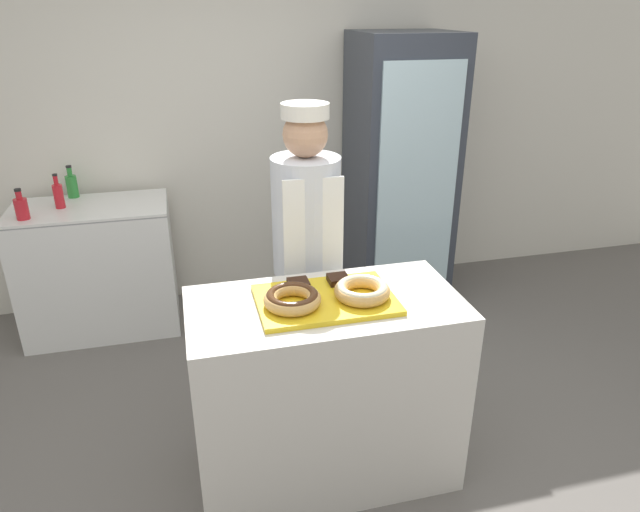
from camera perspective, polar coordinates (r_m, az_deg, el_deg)
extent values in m
plane|color=#66605B|center=(3.09, 0.48, -20.31)|extent=(14.00, 14.00, 0.00)
cube|color=silver|center=(4.38, -6.68, 13.17)|extent=(8.00, 0.06, 2.70)
cube|color=beige|center=(2.78, 0.52, -13.27)|extent=(1.22, 0.62, 0.95)
cube|color=yellow|center=(2.52, 0.56, -4.40)|extent=(0.60, 0.41, 0.02)
torus|color=tan|center=(2.43, -2.79, -4.33)|extent=(0.25, 0.25, 0.06)
torus|color=#472814|center=(2.43, -2.80, -3.99)|extent=(0.22, 0.22, 0.04)
torus|color=tan|center=(2.51, 4.24, -3.50)|extent=(0.25, 0.25, 0.06)
torus|color=beige|center=(2.50, 4.25, -3.16)|extent=(0.22, 0.22, 0.04)
cube|color=black|center=(2.59, -2.18, -2.79)|extent=(0.09, 0.09, 0.03)
cube|color=black|center=(2.63, 1.84, -2.34)|extent=(0.09, 0.09, 0.03)
cylinder|color=#4C4C51|center=(3.29, -1.27, -7.99)|extent=(0.26, 0.26, 0.83)
cylinder|color=silver|center=(2.97, -1.40, 4.01)|extent=(0.36, 0.36, 0.62)
cube|color=white|center=(2.99, -0.61, -4.37)|extent=(0.30, 0.02, 1.31)
sphere|color=tan|center=(2.86, -1.48, 12.04)|extent=(0.23, 0.23, 0.23)
cylinder|color=white|center=(2.83, -1.51, 14.32)|extent=(0.24, 0.24, 0.07)
cube|color=#333842|center=(4.35, 7.92, 8.21)|extent=(0.70, 0.66, 1.99)
cube|color=silver|center=(4.04, 9.73, 7.45)|extent=(0.58, 0.02, 1.59)
cube|color=white|center=(4.28, -21.26, -1.16)|extent=(1.02, 0.58, 0.92)
cube|color=gray|center=(4.13, -22.15, 4.38)|extent=(1.02, 0.58, 0.01)
cylinder|color=red|center=(4.02, -27.67, 4.18)|extent=(0.08, 0.08, 0.13)
cylinder|color=red|center=(3.99, -27.92, 5.41)|extent=(0.04, 0.04, 0.05)
cylinder|color=black|center=(3.98, -28.01, 5.85)|extent=(0.04, 0.04, 0.01)
cylinder|color=#2D8C38|center=(4.33, -23.54, 6.38)|extent=(0.07, 0.07, 0.15)
cylinder|color=#2D8C38|center=(4.31, -23.77, 7.72)|extent=(0.03, 0.03, 0.06)
cylinder|color=black|center=(4.30, -23.85, 8.18)|extent=(0.04, 0.04, 0.01)
cylinder|color=red|center=(4.14, -24.66, 5.44)|extent=(0.06, 0.06, 0.16)
cylinder|color=red|center=(4.11, -24.92, 6.88)|extent=(0.03, 0.03, 0.06)
cylinder|color=black|center=(4.10, -25.01, 7.36)|extent=(0.03, 0.03, 0.01)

